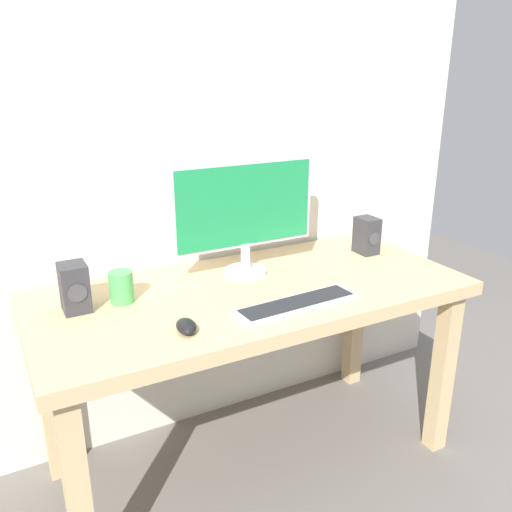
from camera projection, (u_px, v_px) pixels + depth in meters
The scene contains 9 objects.
ground_plane at pixel (253, 458), 2.20m from camera, with size 6.00×6.00×0.00m, color slate.
wall_back at pixel (204, 70), 2.03m from camera, with size 2.51×0.04×3.00m, color silver.
desk at pixel (253, 312), 1.98m from camera, with size 1.57×0.71×0.76m.
monitor at pixel (244, 211), 2.01m from camera, with size 0.57×0.16×0.43m.
keyboard_primary at pixel (297, 304), 1.80m from camera, with size 0.45×0.13×0.02m.
mouse at pixel (186, 326), 1.62m from camera, with size 0.06×0.10×0.04m, color black.
speaker_right at pixel (367, 235), 2.29m from camera, with size 0.08×0.10×0.16m.
speaker_left at pixel (74, 288), 1.74m from camera, with size 0.09×0.10×0.16m.
coffee_mug at pixel (121, 287), 1.81m from camera, with size 0.08×0.08×0.11m, color #4CB259.
Camera 1 is at (-0.83, -1.59, 1.52)m, focal length 37.77 mm.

